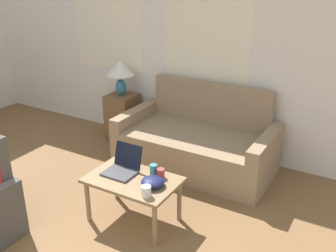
# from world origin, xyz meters

# --- Properties ---
(wall_back) EXTENTS (6.89, 0.06, 2.60)m
(wall_back) POSITION_xyz_m (-0.00, 4.13, 1.31)
(wall_back) COLOR white
(wall_back) RESTS_ON ground_plane
(couch) EXTENTS (1.80, 0.93, 0.94)m
(couch) POSITION_xyz_m (0.79, 3.65, 0.28)
(couch) COLOR #937A5B
(couch) RESTS_ON ground_plane
(side_table) EXTENTS (0.37, 0.37, 0.63)m
(side_table) POSITION_xyz_m (-0.45, 3.84, 0.32)
(side_table) COLOR brown
(side_table) RESTS_ON ground_plane
(table_lamp) EXTENTS (0.37, 0.37, 0.47)m
(table_lamp) POSITION_xyz_m (-0.45, 3.84, 0.97)
(table_lamp) COLOR teal
(table_lamp) RESTS_ON side_table
(coffee_table) EXTENTS (0.84, 0.54, 0.45)m
(coffee_table) POSITION_xyz_m (0.76, 2.35, 0.39)
(coffee_table) COLOR #8E704C
(coffee_table) RESTS_ON ground_plane
(laptop) EXTENTS (0.29, 0.30, 0.25)m
(laptop) POSITION_xyz_m (0.61, 2.41, 0.50)
(laptop) COLOR #47474C
(laptop) RESTS_ON coffee_table
(cup_navy) EXTENTS (0.08, 0.08, 0.09)m
(cup_navy) POSITION_xyz_m (1.02, 2.17, 0.49)
(cup_navy) COLOR white
(cup_navy) RESTS_ON coffee_table
(cup_yellow) EXTENTS (0.07, 0.07, 0.09)m
(cup_yellow) POSITION_xyz_m (0.97, 2.50, 0.49)
(cup_yellow) COLOR #B23D38
(cup_yellow) RESTS_ON coffee_table
(cup_white) EXTENTS (0.07, 0.07, 0.10)m
(cup_white) POSITION_xyz_m (0.88, 2.52, 0.50)
(cup_white) COLOR teal
(cup_white) RESTS_ON coffee_table
(snack_bowl) EXTENTS (0.21, 0.21, 0.08)m
(snack_bowl) POSITION_xyz_m (0.98, 2.34, 0.49)
(snack_bowl) COLOR #191E4C
(snack_bowl) RESTS_ON coffee_table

